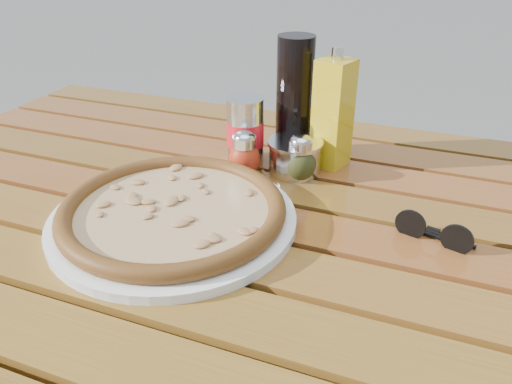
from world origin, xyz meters
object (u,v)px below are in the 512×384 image
(oregano_shaker, at_px, (300,159))
(sunglasses, at_px, (433,232))
(plate, at_px, (174,219))
(soda_can, at_px, (245,131))
(olive_oil_cruet, at_px, (333,113))
(table, at_px, (251,256))
(dark_bottle, at_px, (294,98))
(parmesan_tin, at_px, (295,156))
(pepper_shaker, at_px, (244,155))
(pizza, at_px, (173,210))

(oregano_shaker, distance_m, sunglasses, 0.25)
(plate, height_order, sunglasses, sunglasses)
(soda_can, xyz_separation_m, olive_oil_cruet, (0.15, 0.04, 0.04))
(table, relative_size, oregano_shaker, 17.07)
(sunglasses, bearing_deg, soda_can, 171.25)
(dark_bottle, bearing_deg, parmesan_tin, -69.78)
(dark_bottle, xyz_separation_m, sunglasses, (0.27, -0.21, -0.09))
(pepper_shaker, xyz_separation_m, dark_bottle, (0.05, 0.11, 0.07))
(pizza, bearing_deg, sunglasses, 13.59)
(table, relative_size, dark_bottle, 6.36)
(soda_can, distance_m, parmesan_tin, 0.10)
(soda_can, relative_size, sunglasses, 1.08)
(plate, distance_m, oregano_shaker, 0.24)
(soda_can, bearing_deg, pizza, -94.32)
(pizza, distance_m, pepper_shaker, 0.19)
(pepper_shaker, relative_size, parmesan_tin, 0.76)
(olive_oil_cruet, relative_size, parmesan_tin, 1.95)
(oregano_shaker, bearing_deg, parmesan_tin, 125.66)
(pepper_shaker, bearing_deg, parmesan_tin, 28.45)
(plate, relative_size, olive_oil_cruet, 1.71)
(table, relative_size, pepper_shaker, 17.07)
(oregano_shaker, height_order, soda_can, soda_can)
(sunglasses, bearing_deg, olive_oil_cruet, 149.92)
(plate, bearing_deg, olive_oil_cruet, 59.58)
(pepper_shaker, distance_m, olive_oil_cruet, 0.17)
(pepper_shaker, xyz_separation_m, olive_oil_cruet, (0.13, 0.10, 0.06))
(parmesan_tin, distance_m, sunglasses, 0.28)
(pepper_shaker, distance_m, dark_bottle, 0.14)
(plate, xyz_separation_m, oregano_shaker, (0.13, 0.20, 0.03))
(pepper_shaker, bearing_deg, soda_can, 110.68)
(oregano_shaker, relative_size, parmesan_tin, 0.76)
(plate, height_order, soda_can, soda_can)
(dark_bottle, bearing_deg, pizza, -106.84)
(pizza, bearing_deg, table, 31.63)
(oregano_shaker, relative_size, soda_can, 0.68)
(parmesan_tin, bearing_deg, plate, -117.27)
(olive_oil_cruet, bearing_deg, plate, -120.42)
(oregano_shaker, xyz_separation_m, dark_bottle, (-0.04, 0.09, 0.07))
(pizza, xyz_separation_m, sunglasses, (0.36, 0.09, -0.01))
(plate, height_order, oregano_shaker, oregano_shaker)
(pepper_shaker, xyz_separation_m, soda_can, (-0.02, 0.05, 0.02))
(pepper_shaker, height_order, sunglasses, pepper_shaker)
(parmesan_tin, bearing_deg, table, -95.94)
(table, bearing_deg, olive_oil_cruet, 73.29)
(plate, relative_size, pizza, 0.82)
(soda_can, relative_size, parmesan_tin, 1.12)
(dark_bottle, distance_m, sunglasses, 0.35)
(pepper_shaker, bearing_deg, dark_bottle, 65.59)
(soda_can, bearing_deg, pepper_shaker, -69.32)
(table, distance_m, olive_oil_cruet, 0.29)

